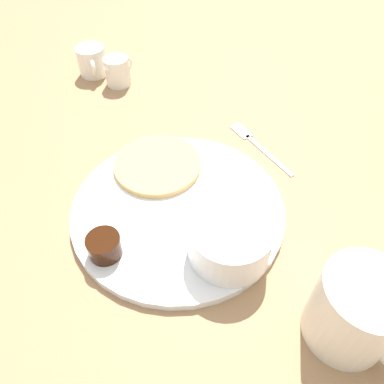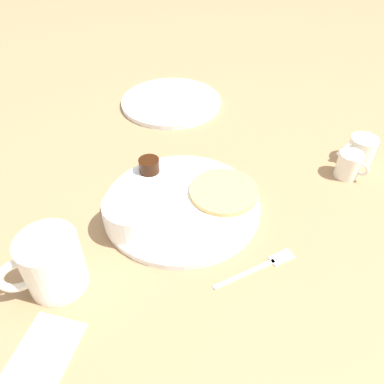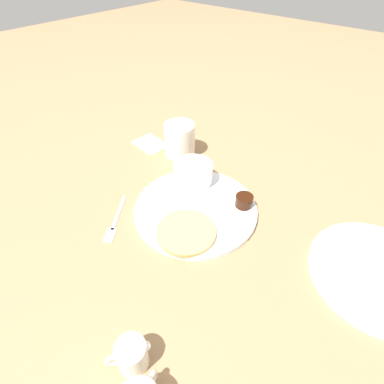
{
  "view_description": "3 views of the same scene",
  "coord_description": "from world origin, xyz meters",
  "px_view_note": "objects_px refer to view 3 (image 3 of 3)",
  "views": [
    {
      "loc": [
        0.04,
        -0.32,
        0.4
      ],
      "look_at": [
        0.02,
        -0.01,
        0.05
      ],
      "focal_mm": 35.0,
      "sensor_mm": 36.0,
      "label": 1
    },
    {
      "loc": [
        0.49,
        0.09,
        0.48
      ],
      "look_at": [
        -0.01,
        0.02,
        0.03
      ],
      "focal_mm": 35.0,
      "sensor_mm": 36.0,
      "label": 2
    },
    {
      "loc": [
        -0.32,
        0.38,
        0.5
      ],
      "look_at": [
        0.02,
        -0.01,
        0.05
      ],
      "focal_mm": 28.0,
      "sensor_mm": 36.0,
      "label": 3
    }
  ],
  "objects_px": {
    "bowl": "(193,173)",
    "creamer_pitcher_near": "(132,355)",
    "coffee_mug": "(180,139)",
    "fork": "(115,223)",
    "plate": "(196,209)"
  },
  "relations": [
    {
      "from": "coffee_mug",
      "to": "fork",
      "type": "relative_size",
      "value": 0.86
    },
    {
      "from": "bowl",
      "to": "coffee_mug",
      "type": "height_order",
      "value": "coffee_mug"
    },
    {
      "from": "coffee_mug",
      "to": "creamer_pitcher_near",
      "type": "distance_m",
      "value": 0.57
    },
    {
      "from": "bowl",
      "to": "creamer_pitcher_near",
      "type": "relative_size",
      "value": 1.61
    },
    {
      "from": "plate",
      "to": "fork",
      "type": "xyz_separation_m",
      "value": [
        0.11,
        0.15,
        -0.0
      ]
    },
    {
      "from": "bowl",
      "to": "fork",
      "type": "xyz_separation_m",
      "value": [
        0.05,
        0.22,
        -0.04
      ]
    },
    {
      "from": "plate",
      "to": "fork",
      "type": "distance_m",
      "value": 0.19
    },
    {
      "from": "creamer_pitcher_near",
      "to": "fork",
      "type": "distance_m",
      "value": 0.3
    },
    {
      "from": "bowl",
      "to": "plate",
      "type": "bearing_deg",
      "value": 133.94
    },
    {
      "from": "coffee_mug",
      "to": "creamer_pitcher_near",
      "type": "height_order",
      "value": "coffee_mug"
    },
    {
      "from": "plate",
      "to": "creamer_pitcher_near",
      "type": "relative_size",
      "value": 4.67
    },
    {
      "from": "coffee_mug",
      "to": "creamer_pitcher_near",
      "type": "xyz_separation_m",
      "value": [
        -0.33,
        0.47,
        -0.02
      ]
    },
    {
      "from": "bowl",
      "to": "fork",
      "type": "distance_m",
      "value": 0.23
    },
    {
      "from": "bowl",
      "to": "creamer_pitcher_near",
      "type": "height_order",
      "value": "bowl"
    },
    {
      "from": "creamer_pitcher_near",
      "to": "fork",
      "type": "bearing_deg",
      "value": -32.92
    }
  ]
}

